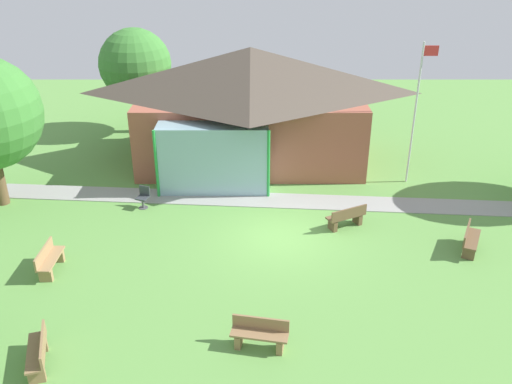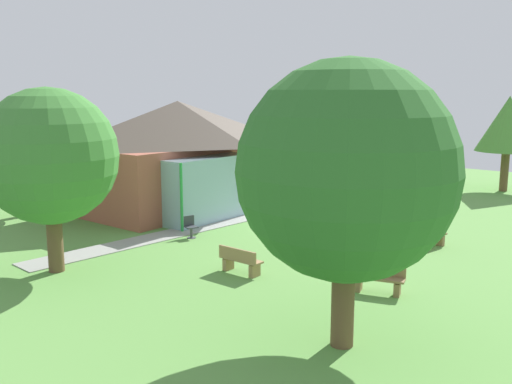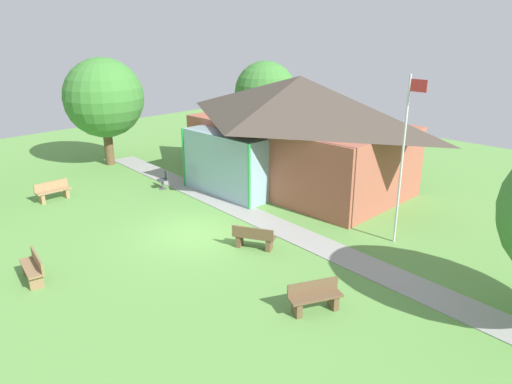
# 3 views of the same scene
# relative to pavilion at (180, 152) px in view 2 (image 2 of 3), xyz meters

# --- Properties ---
(ground_plane) EXTENTS (44.00, 44.00, 0.00)m
(ground_plane) POSITION_rel_pavilion_xyz_m (1.20, -7.01, -2.72)
(ground_plane) COLOR #609947
(pavilion) EXTENTS (10.90, 7.41, 5.23)m
(pavilion) POSITION_rel_pavilion_xyz_m (0.00, 0.00, 0.00)
(pavilion) COLOR #A35642
(pavilion) RESTS_ON ground_plane
(footpath) EXTENTS (23.24, 3.15, 0.03)m
(footpath) POSITION_rel_pavilion_xyz_m (1.20, -4.26, -2.70)
(footpath) COLOR #999993
(footpath) RESTS_ON ground_plane
(flagpole) EXTENTS (0.64, 0.08, 5.94)m
(flagpole) POSITION_rel_pavilion_xyz_m (6.83, -2.40, 0.54)
(flagpole) COLOR silver
(flagpole) RESTS_ON ground_plane
(bench_mid_right) EXTENTS (1.05, 1.54, 0.84)m
(bench_mid_right) POSITION_rel_pavilion_xyz_m (7.54, -7.96, -2.32)
(bench_mid_right) COLOR brown
(bench_mid_right) RESTS_ON ground_plane
(bench_front_center) EXTENTS (1.56, 0.71, 0.84)m
(bench_front_center) POSITION_rel_pavilion_xyz_m (0.41, -12.71, -2.32)
(bench_front_center) COLOR olive
(bench_front_center) RESTS_ON ground_plane
(bench_front_left) EXTENTS (0.85, 1.56, 0.84)m
(bench_front_left) POSITION_rel_pavilion_xyz_m (-5.09, -13.40, -2.32)
(bench_front_left) COLOR olive
(bench_front_left) RESTS_ON ground_plane
(bench_mid_left) EXTENTS (0.45, 1.50, 0.84)m
(bench_mid_left) POSITION_rel_pavilion_xyz_m (-6.25, -9.20, -2.32)
(bench_mid_left) COLOR #9E7A51
(bench_mid_left) RESTS_ON ground_plane
(bench_rear_near_path) EXTENTS (1.54, 1.07, 0.84)m
(bench_rear_near_path) POSITION_rel_pavilion_xyz_m (3.61, -6.39, -2.32)
(bench_rear_near_path) COLOR brown
(bench_rear_near_path) RESTS_ON ground_plane
(patio_chair_west) EXTENTS (0.56, 0.56, 0.86)m
(patio_chair_west) POSITION_rel_pavilion_xyz_m (-4.08, -4.80, -2.30)
(patio_chair_west) COLOR #33383D
(patio_chair_west) RESTS_ON ground_plane
(tree_east_hedge) EXTENTS (3.97, 3.97, 5.15)m
(tree_east_hedge) POSITION_rel_pavilion_xyz_m (12.61, -4.18, 0.43)
(tree_east_hedge) COLOR brown
(tree_east_hedge) RESTS_ON ground_plane
(tree_far_east) EXTENTS (3.48, 3.48, 5.44)m
(tree_far_east) POSITION_rel_pavilion_xyz_m (14.76, -11.35, 1.12)
(tree_far_east) COLOR brown
(tree_far_east) RESTS_ON ground_plane
(tree_lawn_corner) EXTENTS (4.83, 4.83, 6.42)m
(tree_lawn_corner) POSITION_rel_pavilion_xyz_m (-8.71, -14.32, 1.27)
(tree_lawn_corner) COLOR brown
(tree_lawn_corner) RESTS_ON ground_plane
(tree_west_hedge) EXTENTS (4.25, 4.25, 5.84)m
(tree_west_hedge) POSITION_rel_pavilion_xyz_m (-9.75, -4.45, 0.97)
(tree_west_hedge) COLOR brown
(tree_west_hedge) RESTS_ON ground_plane
(tree_behind_pavilion_left) EXTENTS (3.67, 3.67, 5.42)m
(tree_behind_pavilion_left) POSITION_rel_pavilion_xyz_m (-5.84, 4.00, 0.84)
(tree_behind_pavilion_left) COLOR brown
(tree_behind_pavilion_left) RESTS_ON ground_plane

